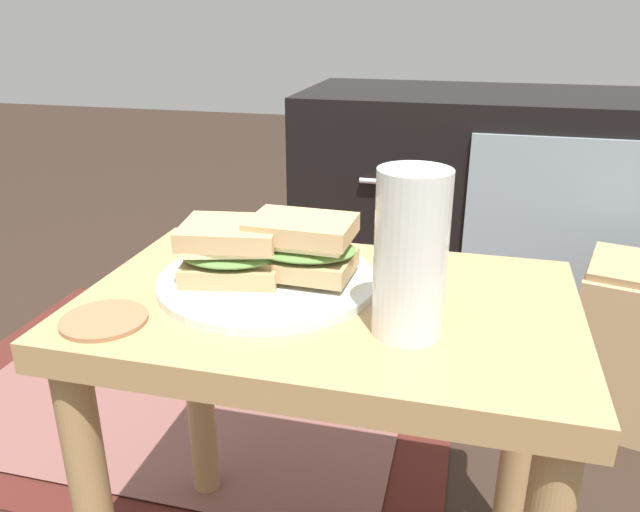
% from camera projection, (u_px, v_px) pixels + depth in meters
% --- Properties ---
extents(side_table, '(0.56, 0.36, 0.46)m').
position_uv_depth(side_table, '(327.00, 365.00, 0.75)').
color(side_table, tan).
rests_on(side_table, ground).
extents(tv_cabinet, '(0.96, 0.46, 0.58)m').
position_uv_depth(tv_cabinet, '(493.00, 210.00, 1.58)').
color(tv_cabinet, black).
rests_on(tv_cabinet, ground).
extents(area_rug, '(1.10, 0.79, 0.01)m').
position_uv_depth(area_rug, '(193.00, 389.00, 1.34)').
color(area_rug, '#4C1E19').
rests_on(area_rug, ground).
extents(plate, '(0.26, 0.26, 0.01)m').
position_uv_depth(plate, '(268.00, 280.00, 0.75)').
color(plate, silver).
rests_on(plate, side_table).
extents(sandwich_front, '(0.14, 0.12, 0.07)m').
position_uv_depth(sandwich_front, '(232.00, 250.00, 0.73)').
color(sandwich_front, tan).
rests_on(sandwich_front, plate).
extents(sandwich_back, '(0.13, 0.10, 0.07)m').
position_uv_depth(sandwich_back, '(302.00, 246.00, 0.73)').
color(sandwich_back, tan).
rests_on(sandwich_back, plate).
extents(beer_glass, '(0.07, 0.07, 0.17)m').
position_uv_depth(beer_glass, '(410.00, 259.00, 0.61)').
color(beer_glass, silver).
rests_on(beer_glass, side_table).
extents(coaster, '(0.09, 0.09, 0.01)m').
position_uv_depth(coaster, '(104.00, 320.00, 0.66)').
color(coaster, '#996B47').
rests_on(coaster, side_table).
extents(paper_bag, '(0.22, 0.22, 0.34)m').
position_uv_depth(paper_bag, '(627.00, 346.00, 1.20)').
color(paper_bag, tan).
rests_on(paper_bag, ground).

